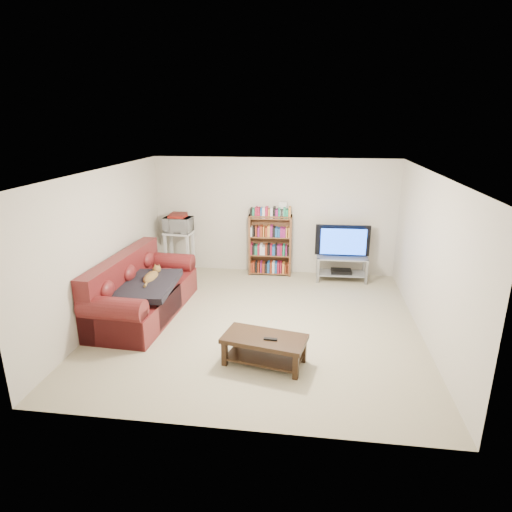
% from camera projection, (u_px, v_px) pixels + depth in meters
% --- Properties ---
extents(floor, '(5.00, 5.00, 0.00)m').
position_uv_depth(floor, '(259.00, 323.00, 6.88)').
color(floor, '#B8AD89').
rests_on(floor, ground).
extents(ceiling, '(5.00, 5.00, 0.00)m').
position_uv_depth(ceiling, '(259.00, 172.00, 6.15)').
color(ceiling, white).
rests_on(ceiling, ground).
extents(wall_back, '(5.00, 0.00, 5.00)m').
position_uv_depth(wall_back, '(274.00, 216.00, 8.88)').
color(wall_back, silver).
rests_on(wall_back, ground).
extents(wall_front, '(5.00, 0.00, 5.00)m').
position_uv_depth(wall_front, '(227.00, 327.00, 4.16)').
color(wall_front, silver).
rests_on(wall_front, ground).
extents(wall_left, '(0.00, 5.00, 5.00)m').
position_uv_depth(wall_left, '(104.00, 246.00, 6.83)').
color(wall_left, silver).
rests_on(wall_left, ground).
extents(wall_right, '(0.00, 5.00, 5.00)m').
position_uv_depth(wall_right, '(430.00, 258.00, 6.20)').
color(wall_right, silver).
rests_on(wall_right, ground).
extents(sofa, '(1.14, 2.41, 1.01)m').
position_uv_depth(sofa, '(140.00, 294.00, 7.12)').
color(sofa, maroon).
rests_on(sofa, floor).
extents(blanket, '(0.95, 1.21, 0.20)m').
position_uv_depth(blanket, '(146.00, 286.00, 6.86)').
color(blanket, black).
rests_on(blanket, sofa).
extents(cat, '(0.29, 0.66, 0.19)m').
position_uv_depth(cat, '(151.00, 277.00, 7.05)').
color(cat, brown).
rests_on(cat, sofa).
extents(coffee_table, '(1.18, 0.75, 0.40)m').
position_uv_depth(coffee_table, '(264.00, 345.00, 5.66)').
color(coffee_table, black).
rests_on(coffee_table, floor).
extents(remote, '(0.18, 0.06, 0.02)m').
position_uv_depth(remote, '(271.00, 339.00, 5.55)').
color(remote, black).
rests_on(remote, coffee_table).
extents(tv_stand, '(1.02, 0.48, 0.50)m').
position_uv_depth(tv_stand, '(341.00, 264.00, 8.61)').
color(tv_stand, '#999EA3').
rests_on(tv_stand, floor).
extents(television, '(1.09, 0.17, 0.62)m').
position_uv_depth(television, '(343.00, 242.00, 8.46)').
color(television, black).
rests_on(television, tv_stand).
extents(dvd_player, '(0.41, 0.29, 0.06)m').
position_uv_depth(dvd_player, '(341.00, 271.00, 8.66)').
color(dvd_player, black).
rests_on(dvd_player, tv_stand).
extents(bookshelf, '(0.89, 0.29, 1.27)m').
position_uv_depth(bookshelf, '(270.00, 244.00, 8.86)').
color(bookshelf, brown).
rests_on(bookshelf, floor).
extents(shelf_clutter, '(0.65, 0.21, 0.28)m').
position_uv_depth(shelf_clutter, '(275.00, 210.00, 8.64)').
color(shelf_clutter, silver).
rests_on(shelf_clutter, bookshelf).
extents(microwave_stand, '(0.59, 0.45, 0.90)m').
position_uv_depth(microwave_stand, '(179.00, 247.00, 8.94)').
color(microwave_stand, silver).
rests_on(microwave_stand, floor).
extents(microwave, '(0.58, 0.41, 0.31)m').
position_uv_depth(microwave, '(178.00, 225.00, 8.80)').
color(microwave, silver).
rests_on(microwave, microwave_stand).
extents(game_boxes, '(0.35, 0.31, 0.05)m').
position_uv_depth(game_boxes, '(178.00, 216.00, 8.74)').
color(game_boxes, maroon).
rests_on(game_boxes, microwave).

